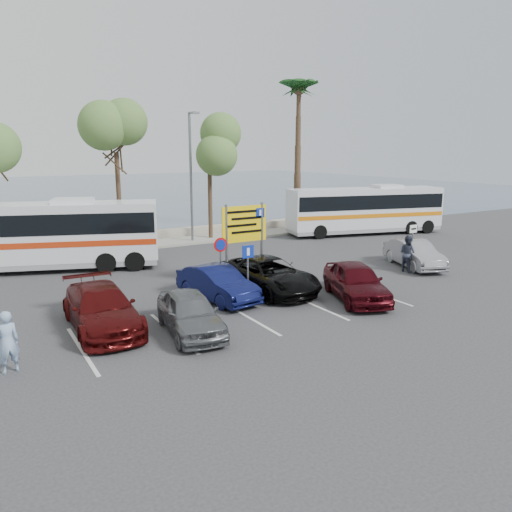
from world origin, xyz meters
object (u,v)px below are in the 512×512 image
coach_bus_right (365,211)px  car_silver_b (414,254)px  car_blue (217,284)px  car_maroon (102,308)px  coach_bus_left (39,238)px  car_red (356,281)px  pedestrian_far (407,254)px  pedestrian_near (7,342)px  direction_sign (244,230)px  car_silver_a (190,313)px  suv_black (268,275)px  street_lamp_right (191,171)px

coach_bus_right → car_silver_b: (-4.92, -9.00, -0.91)m
car_blue → car_maroon: (-4.80, -0.99, 0.04)m
coach_bus_left → car_red: coach_bus_left is taller
car_red → pedestrian_far: pedestrian_far is taller
coach_bus_right → pedestrian_near: (-23.92, -12.09, -0.74)m
car_silver_b → pedestrian_far: 1.18m
direction_sign → pedestrian_far: size_ratio=1.99×
coach_bus_left → car_silver_a: size_ratio=2.87×
car_blue → pedestrian_near: (-7.80, -3.09, 0.19)m
coach_bus_left → suv_black: size_ratio=2.23×
coach_bus_left → car_silver_a: bearing=-76.2°
coach_bus_left → suv_black: coach_bus_left is taller
coach_bus_left → car_silver_a: coach_bus_left is taller
pedestrian_near → suv_black: bearing=-173.9°
car_blue → direction_sign: bearing=29.2°
street_lamp_right → car_silver_b: size_ratio=1.90×
car_maroon → pedestrian_far: bearing=3.8°
street_lamp_right → coach_bus_left: size_ratio=0.69×
street_lamp_right → coach_bus_right: street_lamp_right is taller
car_silver_b → car_silver_a: bearing=-148.8°
car_maroon → car_red: (9.60, -1.77, 0.03)m
street_lamp_right → suv_black: (-1.80, -12.02, -3.88)m
car_blue → car_maroon: car_maroon is taller
direction_sign → street_lamp_right: bearing=79.1°
coach_bus_right → suv_black: size_ratio=2.19×
car_blue → suv_black: size_ratio=0.80×
direction_sign → suv_black: size_ratio=0.70×
direction_sign → car_silver_a: bearing=-135.4°
direction_sign → car_silver_a: size_ratio=0.89×
car_blue → pedestrian_near: 8.39m
pedestrian_near → street_lamp_right: bearing=-139.2°
street_lamp_right → car_silver_b: (7.00, -12.02, -3.91)m
street_lamp_right → car_silver_a: street_lamp_right is taller
suv_black → street_lamp_right: bearing=78.0°
coach_bus_left → car_maroon: size_ratio=2.33×
car_silver_b → direction_sign: bearing=-171.3°
pedestrian_near → car_silver_b: bearing=178.5°
car_red → pedestrian_near: pedestrian_near is taller
car_maroon → pedestrian_far: 14.96m
street_lamp_right → car_silver_a: bearing=-114.0°
suv_black → direction_sign: bearing=93.1°
street_lamp_right → car_silver_a: 16.72m
car_blue → pedestrian_far: size_ratio=2.27×
car_silver_a → pedestrian_far: (12.55, 2.34, 0.22)m
car_silver_b → coach_bus_left: bearing=170.8°
coach_bus_right → car_blue: size_ratio=2.75×
car_silver_a → suv_black: suv_black is taller
street_lamp_right → pedestrian_near: 19.65m
car_red → street_lamp_right: bearing=114.6°
pedestrian_far → coach_bus_right: bearing=-33.9°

